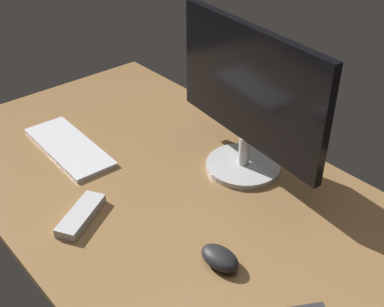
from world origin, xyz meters
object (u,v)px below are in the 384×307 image
object	(u,v)px
computer_mouse	(220,258)
tv_remote	(81,215)
monitor	(248,99)
keyboard	(69,147)

from	to	relation	value
computer_mouse	tv_remote	xyz separation A→B (cm)	(-33.33, -15.48, -0.70)
monitor	computer_mouse	bearing A→B (deg)	-47.05
keyboard	computer_mouse	world-z (taller)	computer_mouse
monitor	computer_mouse	world-z (taller)	monitor
monitor	keyboard	distance (cm)	56.56
computer_mouse	tv_remote	world-z (taller)	computer_mouse
monitor	computer_mouse	distance (cm)	42.84
monitor	tv_remote	size ratio (longest dim) A/B	3.32
keyboard	tv_remote	size ratio (longest dim) A/B	2.14
computer_mouse	tv_remote	distance (cm)	36.76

